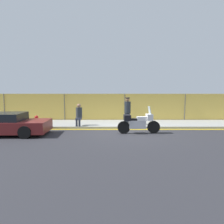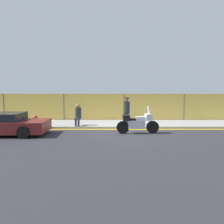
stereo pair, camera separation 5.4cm
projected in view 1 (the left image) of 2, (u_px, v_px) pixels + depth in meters
name	position (u px, v px, depth m)	size (l,w,h in m)	color
ground_plane	(129.00, 132.00, 11.21)	(120.00, 120.00, 0.00)	#2D2D33
sidewalk	(126.00, 124.00, 13.55)	(33.49, 2.97, 0.16)	#9E9E99
curb_paint_stripe	(128.00, 130.00, 12.00)	(33.49, 0.18, 0.01)	gold
storefront_fence	(124.00, 108.00, 15.02)	(31.82, 0.17, 2.11)	gold
motorcycle	(138.00, 123.00, 10.86)	(2.33, 0.58, 1.48)	black
officer_standing	(127.00, 111.00, 12.80)	(0.41, 0.41, 1.74)	#1E2328
person_seated_on_curb	(79.00, 113.00, 12.47)	(0.39, 0.70, 1.36)	#2D3342
parked_car_right_down_street	(2.00, 124.00, 10.45)	(4.73, 2.08, 1.17)	maroon
fire_hydrant	(36.00, 121.00, 12.39)	(0.26, 0.32, 0.64)	red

